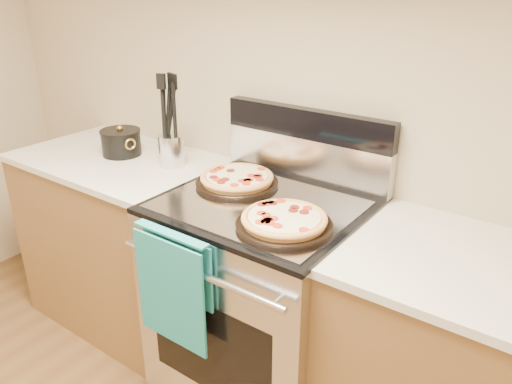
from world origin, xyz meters
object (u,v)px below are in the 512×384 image
Objects in this scene: range_body at (262,304)px; utensil_crock at (172,150)px; saucepan at (121,143)px; pepperoni_pizza_front at (284,221)px; pepperoni_pizza_back at (237,180)px.

range_body is 6.23× the size of utensil_crock.
utensil_crock reaches higher than saucepan.
pepperoni_pizza_front is 1.09m from saucepan.
range_body is 0.80m from utensil_crock.
pepperoni_pizza_back is 0.41m from utensil_crock.
pepperoni_pizza_back is at bearing 150.95° from pepperoni_pizza_front.
range_body is 2.74× the size of pepperoni_pizza_front.
pepperoni_pizza_back reaches higher than range_body.
saucepan is (-0.30, -0.04, -0.02)m from utensil_crock.
saucepan reaches higher than pepperoni_pizza_back.
utensil_crock is 0.31m from saucepan.
saucepan is (-1.07, 0.20, 0.02)m from pepperoni_pizza_front.
utensil_crock is at bearing 162.72° from pepperoni_pizza_front.
pepperoni_pizza_back is 1.80× the size of saucepan.
range_body is at bearing -21.25° from pepperoni_pizza_back.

